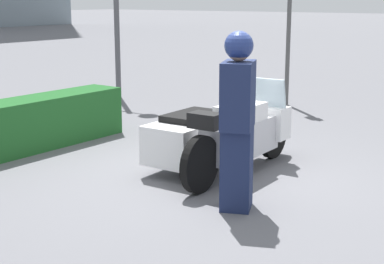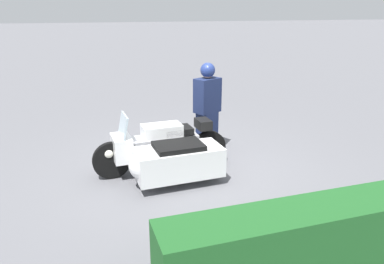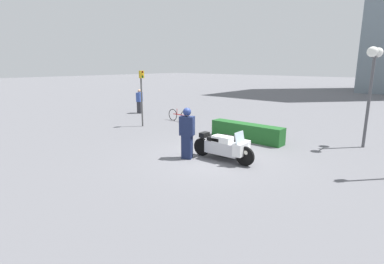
{
  "view_description": "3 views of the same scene",
  "coord_description": "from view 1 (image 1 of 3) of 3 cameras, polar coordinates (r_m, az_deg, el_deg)",
  "views": [
    {
      "loc": [
        -5.69,
        -3.88,
        2.22
      ],
      "look_at": [
        -0.57,
        -0.07,
        0.76
      ],
      "focal_mm": 55.0,
      "sensor_mm": 36.0,
      "label": 1
    },
    {
      "loc": [
        2.02,
        6.33,
        2.92
      ],
      "look_at": [
        0.06,
        0.26,
        0.81
      ],
      "focal_mm": 35.0,
      "sensor_mm": 36.0,
      "label": 2
    },
    {
      "loc": [
        6.62,
        -8.54,
        3.42
      ],
      "look_at": [
        -0.26,
        -0.75,
        1.06
      ],
      "focal_mm": 28.0,
      "sensor_mm": 36.0,
      "label": 3
    }
  ],
  "objects": [
    {
      "name": "police_motorcycle",
      "position": [
        7.74,
        2.57,
        -0.2
      ],
      "size": [
        2.56,
        1.25,
        1.17
      ],
      "rotation": [
        0.0,
        0.0,
        0.04
      ],
      "color": "black",
      "rests_on": "ground"
    },
    {
      "name": "hedge_bush_curbside",
      "position": [
        9.02,
        -16.03,
        0.61
      ],
      "size": [
        3.52,
        0.64,
        0.77
      ],
      "primitive_type": "cube",
      "color": "#1E5623",
      "rests_on": "ground"
    },
    {
      "name": "officer_rider",
      "position": [
        6.16,
        4.45,
        1.43
      ],
      "size": [
        0.6,
        0.5,
        1.9
      ],
      "rotation": [
        0.0,
        0.0,
        2.0
      ],
      "color": "#192347",
      "rests_on": "ground"
    },
    {
      "name": "ground_plane",
      "position": [
        7.24,
        2.22,
        -5.01
      ],
      "size": [
        160.0,
        160.0,
        0.0
      ],
      "primitive_type": "plane",
      "color": "slate"
    },
    {
      "name": "traffic_light_near",
      "position": [
        12.46,
        9.35,
        12.18
      ],
      "size": [
        0.22,
        0.28,
        3.17
      ],
      "rotation": [
        0.0,
        0.0,
        2.94
      ],
      "color": "#4C4C4C",
      "rests_on": "ground"
    }
  ]
}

